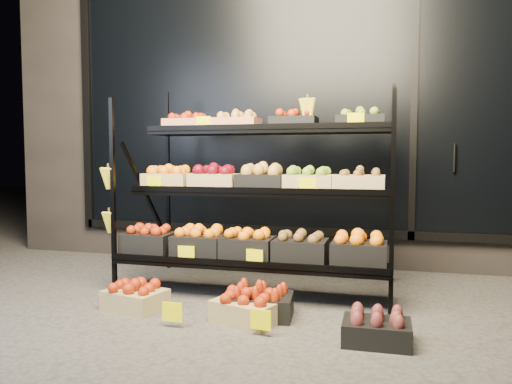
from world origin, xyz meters
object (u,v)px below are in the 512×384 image
(display_rack, at_px, (256,191))
(floor_crate_midright, at_px, (247,307))
(floor_crate_midleft, at_px, (260,302))
(floor_crate_left, at_px, (135,296))

(display_rack, relative_size, floor_crate_midright, 4.52)
(display_rack, distance_m, floor_crate_midleft, 0.97)
(display_rack, relative_size, floor_crate_left, 4.82)
(floor_crate_left, bearing_deg, floor_crate_midleft, 18.25)
(display_rack, height_order, floor_crate_left, display_rack)
(display_rack, bearing_deg, floor_crate_midright, -79.08)
(floor_crate_midright, bearing_deg, floor_crate_left, -163.87)
(floor_crate_left, distance_m, floor_crate_midleft, 0.88)
(floor_crate_midleft, bearing_deg, floor_crate_left, 178.11)
(floor_crate_left, xyz_separation_m, floor_crate_midleft, (0.88, 0.07, 0.01))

